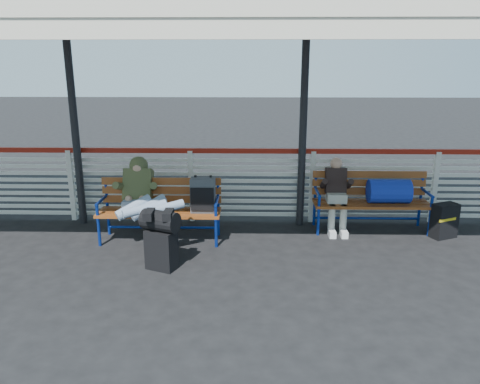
{
  "coord_description": "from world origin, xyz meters",
  "views": [
    {
      "loc": [
        0.99,
        -5.57,
        2.6
      ],
      "look_at": [
        0.83,
        1.0,
        0.76
      ],
      "focal_mm": 35.0,
      "sensor_mm": 36.0,
      "label": 1
    }
  ],
  "objects_px": {
    "bench_right": "(381,193)",
    "traveler_man": "(145,202)",
    "bench_left": "(176,201)",
    "luggage_stack": "(161,237)",
    "suitcase_side": "(444,221)",
    "companion_person": "(336,194)"
  },
  "relations": [
    {
      "from": "suitcase_side",
      "to": "bench_left",
      "type": "bearing_deg",
      "value": 157.94
    },
    {
      "from": "bench_right",
      "to": "traveler_man",
      "type": "xyz_separation_m",
      "value": [
        -3.53,
        -0.83,
        0.08
      ]
    },
    {
      "from": "bench_right",
      "to": "traveler_man",
      "type": "height_order",
      "value": "traveler_man"
    },
    {
      "from": "bench_right",
      "to": "companion_person",
      "type": "bearing_deg",
      "value": -179.97
    },
    {
      "from": "bench_right",
      "to": "traveler_man",
      "type": "distance_m",
      "value": 3.62
    },
    {
      "from": "traveler_man",
      "to": "companion_person",
      "type": "bearing_deg",
      "value": 16.26
    },
    {
      "from": "suitcase_side",
      "to": "companion_person",
      "type": "bearing_deg",
      "value": 144.73
    },
    {
      "from": "bench_right",
      "to": "companion_person",
      "type": "height_order",
      "value": "companion_person"
    },
    {
      "from": "traveler_man",
      "to": "suitcase_side",
      "type": "distance_m",
      "value": 4.49
    },
    {
      "from": "bench_left",
      "to": "bench_right",
      "type": "xyz_separation_m",
      "value": [
        3.14,
        0.49,
        -0.0
      ]
    },
    {
      "from": "traveler_man",
      "to": "companion_person",
      "type": "xyz_separation_m",
      "value": [
        2.83,
        0.83,
        -0.09
      ]
    },
    {
      "from": "bench_left",
      "to": "traveler_man",
      "type": "bearing_deg",
      "value": -138.57
    },
    {
      "from": "bench_right",
      "to": "bench_left",
      "type": "bearing_deg",
      "value": -171.18
    },
    {
      "from": "traveler_man",
      "to": "luggage_stack",
      "type": "bearing_deg",
      "value": -63.3
    },
    {
      "from": "bench_left",
      "to": "companion_person",
      "type": "height_order",
      "value": "companion_person"
    },
    {
      "from": "traveler_man",
      "to": "bench_left",
      "type": "bearing_deg",
      "value": 41.43
    },
    {
      "from": "luggage_stack",
      "to": "suitcase_side",
      "type": "bearing_deg",
      "value": 39.84
    },
    {
      "from": "luggage_stack",
      "to": "companion_person",
      "type": "bearing_deg",
      "value": 54.58
    },
    {
      "from": "companion_person",
      "to": "bench_right",
      "type": "bearing_deg",
      "value": 0.03
    },
    {
      "from": "bench_left",
      "to": "traveler_man",
      "type": "xyz_separation_m",
      "value": [
        -0.39,
        -0.34,
        0.08
      ]
    },
    {
      "from": "bench_right",
      "to": "traveler_man",
      "type": "relative_size",
      "value": 1.1
    },
    {
      "from": "luggage_stack",
      "to": "companion_person",
      "type": "height_order",
      "value": "companion_person"
    }
  ]
}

